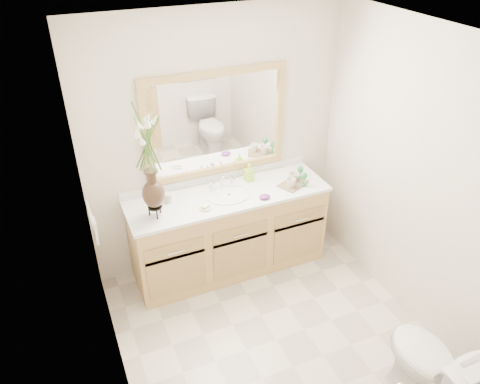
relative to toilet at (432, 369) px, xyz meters
name	(u,v)px	position (x,y,z in m)	size (l,w,h in m)	color
floor	(276,340)	(-0.70, 0.92, -0.37)	(2.60, 2.60, 0.00)	beige
ceiling	(294,42)	(-0.70, 0.92, 2.03)	(2.40, 2.60, 0.02)	white
wall_back	(216,144)	(-0.70, 2.22, 0.83)	(2.40, 0.02, 2.40)	white
wall_front	(413,367)	(-0.70, -0.38, 0.83)	(2.40, 0.02, 2.40)	white
wall_left	(106,266)	(-1.90, 0.92, 0.83)	(0.02, 2.60, 2.40)	white
wall_right	(420,185)	(0.50, 0.92, 0.83)	(0.02, 2.60, 2.40)	white
vanity	(229,233)	(-0.70, 1.93, 0.03)	(1.80, 0.55, 0.80)	tan
counter	(228,196)	(-0.70, 1.93, 0.45)	(1.84, 0.57, 0.03)	white
sink	(229,200)	(-0.70, 1.92, 0.41)	(0.38, 0.34, 0.23)	white
mirror	(216,124)	(-0.70, 2.20, 1.04)	(1.32, 0.04, 0.97)	white
switch_plate	(95,227)	(-1.89, 1.68, 0.61)	(0.02, 0.12, 0.12)	white
toilet	(432,369)	(0.00, 0.00, 0.00)	(0.42, 0.75, 0.74)	white
flower_vase	(149,151)	(-1.38, 1.86, 1.07)	(0.22, 0.22, 0.89)	black
tumbler	(168,198)	(-1.23, 2.02, 0.51)	(0.07, 0.07, 0.09)	beige
soap_dish	(205,208)	(-0.97, 1.79, 0.47)	(0.11, 0.11, 0.03)	beige
soap_bottle	(249,173)	(-0.43, 2.09, 0.54)	(0.07, 0.07, 0.15)	#A7E736
purple_dish	(265,197)	(-0.43, 1.74, 0.48)	(0.10, 0.08, 0.04)	#612674
tray	(293,184)	(-0.08, 1.85, 0.47)	(0.27, 0.18, 0.01)	brown
mug_left	(291,183)	(-0.14, 1.80, 0.52)	(0.09, 0.08, 0.09)	beige
mug_right	(293,177)	(-0.06, 1.89, 0.52)	(0.09, 0.08, 0.09)	beige
goblet_front	(304,177)	(0.00, 1.79, 0.56)	(0.06, 0.06, 0.13)	#297C40
goblet_back	(300,170)	(0.02, 1.91, 0.56)	(0.06, 0.06, 0.13)	#297C40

